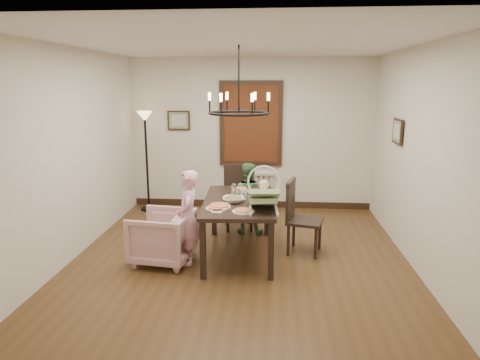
# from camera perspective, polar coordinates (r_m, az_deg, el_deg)

# --- Properties ---
(room_shell) EXTENTS (4.51, 5.00, 2.81)m
(room_shell) POSITION_cam_1_polar(r_m,az_deg,el_deg) (5.89, 0.31, 3.72)
(room_shell) COLOR #54351C
(room_shell) RESTS_ON ground
(dining_table) EXTENTS (1.02, 1.72, 0.78)m
(dining_table) POSITION_cam_1_polar(r_m,az_deg,el_deg) (5.82, -0.15, -3.50)
(dining_table) COLOR black
(dining_table) RESTS_ON room_shell
(chair_far) EXTENTS (0.53, 0.53, 1.04)m
(chair_far) POSITION_cam_1_polar(r_m,az_deg,el_deg) (6.93, -0.17, -2.32)
(chair_far) COLOR black
(chair_far) RESTS_ON room_shell
(chair_right) EXTENTS (0.55, 0.55, 1.04)m
(chair_right) POSITION_cam_1_polar(r_m,az_deg,el_deg) (6.00, 8.65, -4.88)
(chair_right) COLOR black
(chair_right) RESTS_ON room_shell
(armchair) EXTENTS (0.85, 0.84, 0.69)m
(armchair) POSITION_cam_1_polar(r_m,az_deg,el_deg) (5.79, -10.33, -7.46)
(armchair) COLOR #D2A0A8
(armchair) RESTS_ON room_shell
(elderly_woman) EXTENTS (0.30, 0.41, 1.03)m
(elderly_woman) POSITION_cam_1_polar(r_m,az_deg,el_deg) (5.65, -6.93, -6.01)
(elderly_woman) COLOR #ECA6BA
(elderly_woman) RESTS_ON room_shell
(seated_man) EXTENTS (0.49, 0.40, 0.94)m
(seated_man) POSITION_cam_1_polar(r_m,az_deg,el_deg) (6.75, 0.90, -3.21)
(seated_man) COLOR #446E41
(seated_man) RESTS_ON room_shell
(baby_bouncer) EXTENTS (0.47, 0.62, 0.39)m
(baby_bouncer) POSITION_cam_1_polar(r_m,az_deg,el_deg) (5.29, 3.15, -2.05)
(baby_bouncer) COLOR #ADCF8F
(baby_bouncer) RESTS_ON dining_table
(salad_bowl) EXTENTS (0.34, 0.34, 0.08)m
(salad_bowl) POSITION_cam_1_polar(r_m,az_deg,el_deg) (5.68, -0.88, -2.56)
(salad_bowl) COLOR white
(salad_bowl) RESTS_ON dining_table
(pizza_platter) EXTENTS (0.29, 0.29, 0.04)m
(pizza_platter) POSITION_cam_1_polar(r_m,az_deg,el_deg) (5.45, -2.73, -3.48)
(pizza_platter) COLOR tan
(pizza_platter) RESTS_ON dining_table
(drinking_glass) EXTENTS (0.07, 0.07, 0.14)m
(drinking_glass) POSITION_cam_1_polar(r_m,az_deg,el_deg) (5.79, -0.24, -1.98)
(drinking_glass) COLOR silver
(drinking_glass) RESTS_ON dining_table
(window_blinds) EXTENTS (1.00, 0.03, 1.40)m
(window_blinds) POSITION_cam_1_polar(r_m,az_deg,el_deg) (7.94, 1.46, 7.51)
(window_blinds) COLOR brown
(window_blinds) RESTS_ON room_shell
(radiator) EXTENTS (0.92, 0.12, 0.62)m
(radiator) POSITION_cam_1_polar(r_m,az_deg,el_deg) (8.17, 1.42, -1.24)
(radiator) COLOR silver
(radiator) RESTS_ON room_shell
(picture_back) EXTENTS (0.42, 0.03, 0.36)m
(picture_back) POSITION_cam_1_polar(r_m,az_deg,el_deg) (8.13, -8.16, 7.87)
(picture_back) COLOR black
(picture_back) RESTS_ON room_shell
(picture_right) EXTENTS (0.03, 0.42, 0.36)m
(picture_right) POSITION_cam_1_polar(r_m,az_deg,el_deg) (6.61, 20.27, 6.11)
(picture_right) COLOR black
(picture_right) RESTS_ON room_shell
(floor_lamp) EXTENTS (0.30, 0.30, 1.80)m
(floor_lamp) POSITION_cam_1_polar(r_m,az_deg,el_deg) (8.06, -12.31, 2.28)
(floor_lamp) COLOR black
(floor_lamp) RESTS_ON room_shell
(chandelier) EXTENTS (0.80, 0.80, 0.04)m
(chandelier) POSITION_cam_1_polar(r_m,az_deg,el_deg) (5.60, -0.16, 8.91)
(chandelier) COLOR black
(chandelier) RESTS_ON room_shell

